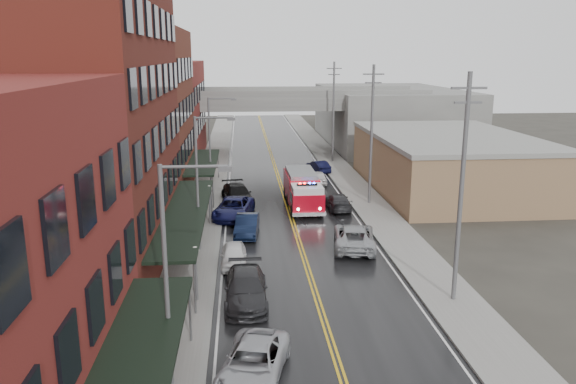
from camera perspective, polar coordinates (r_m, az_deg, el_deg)
road at (r=43.90m, az=0.49°, el=-3.13°), size 11.00×160.00×0.02m
sidewalk_left at (r=43.84m, az=-9.07°, el=-3.24°), size 3.00×160.00×0.15m
sidewalk_right at (r=45.12m, az=9.77°, el=-2.78°), size 3.00×160.00×0.15m
curb_left at (r=43.74m, az=-6.91°, el=-3.20°), size 0.30×160.00×0.15m
curb_right at (r=44.74m, az=7.72°, el=-2.84°), size 0.30×160.00×0.15m
brick_building_b at (r=36.26m, az=-19.97°, el=6.98°), size 9.00×20.00×18.00m
brick_building_c at (r=53.42m, az=-15.07°, el=7.64°), size 9.00×15.00×15.00m
brick_building_far at (r=70.78m, az=-12.56°, el=7.96°), size 9.00×20.00×12.00m
tan_building at (r=56.46m, az=15.93°, el=2.76°), size 14.00×22.00×5.00m
right_far_block at (r=85.16m, az=10.20°, el=7.65°), size 18.00×30.00×8.00m
awning_0 at (r=18.95m, az=-15.78°, el=-17.90°), size 2.60×16.00×3.09m
awning_1 at (r=36.35m, az=-10.31°, el=-2.07°), size 2.60×18.00×3.09m
awning_2 at (r=53.35m, az=-8.61°, el=3.05°), size 2.60×13.00×3.09m
globe_lamp_1 at (r=29.83m, az=-9.38°, el=-6.95°), size 0.44×0.44×3.12m
globe_lamp_2 at (r=43.18m, az=-7.99°, el=-0.38°), size 0.44×0.44×3.12m
street_lamp_0 at (r=21.39m, az=-11.70°, el=-7.31°), size 2.64×0.22×9.00m
street_lamp_1 at (r=36.71m, az=-8.85°, el=1.68°), size 2.64×0.22×9.00m
street_lamp_2 at (r=52.44m, az=-7.70°, el=5.33°), size 2.64×0.22×9.00m
utility_pole_0 at (r=29.74m, az=17.23°, el=0.59°), size 1.80×0.24×12.00m
utility_pole_1 at (r=48.55m, az=8.49°, el=5.97°), size 1.80×0.24×12.00m
utility_pole_2 at (r=68.05m, az=4.64°, el=8.28°), size 1.80×0.24×12.00m
overpass at (r=74.24m, az=-1.81°, el=8.52°), size 40.00×10.00×7.50m
fire_truck at (r=47.88m, az=1.51°, el=0.29°), size 3.37×8.17×2.97m
parked_car_left_2 at (r=23.60m, az=-3.56°, el=-16.98°), size 3.53×5.59×1.44m
parked_car_left_3 at (r=30.02m, az=-4.31°, el=-9.78°), size 2.25×5.51×1.60m
parked_car_left_4 at (r=35.18m, az=-5.53°, el=-6.43°), size 1.59×3.91×1.33m
parked_car_left_5 at (r=40.84m, az=-4.19°, el=-3.40°), size 1.98×4.61×1.48m
parked_car_left_6 at (r=45.24m, az=-5.57°, el=-1.65°), size 3.68×6.10×1.59m
parked_car_left_7 at (r=49.54m, az=-5.16°, el=-0.24°), size 3.25×5.99×1.65m
parked_car_right_0 at (r=38.32m, az=6.74°, el=-4.52°), size 3.59×6.16×1.61m
parked_car_right_1 at (r=47.75m, az=5.11°, el=-0.97°), size 1.90×4.58×1.33m
parked_car_right_2 at (r=57.03m, az=3.04°, el=1.50°), size 1.62×3.95×1.34m
parked_car_right_3 at (r=62.66m, az=3.11°, el=2.61°), size 2.42×4.27×1.33m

